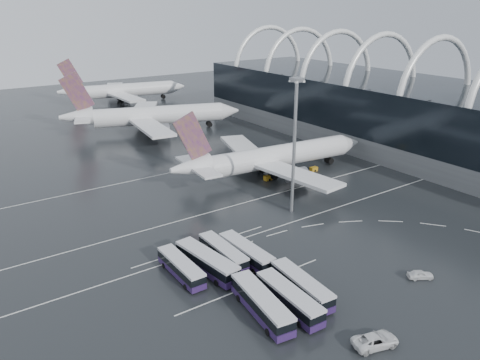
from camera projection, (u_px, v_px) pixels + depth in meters
ground at (298, 215)px, 100.22m from camera, size 420.00×420.00×0.00m
terminal at (407, 113)px, 144.56m from camera, size 42.00×160.00×34.90m
lane_marking_near at (305, 218)px, 98.68m from camera, size 120.00×0.25×0.01m
lane_marking_mid at (264, 197)px, 109.44m from camera, size 120.00×0.25×0.01m
lane_marking_far at (203, 166)px, 130.96m from camera, size 120.00×0.25×0.01m
bus_bay_line_south at (252, 285)px, 75.08m from camera, size 28.00×0.25×0.01m
bus_bay_line_north at (202, 246)px, 87.38m from camera, size 28.00×0.25×0.01m
airliner_main at (271, 158)px, 121.65m from camera, size 57.56×50.23×19.48m
airliner_gate_b at (150, 116)px, 164.74m from camera, size 61.12×54.30×21.78m
airliner_gate_c at (122, 91)px, 214.97m from camera, size 57.82×52.60×20.65m
bus_row_near_a at (181, 267)px, 77.08m from camera, size 3.00×12.20×3.00m
bus_row_near_b at (207, 262)px, 78.31m from camera, size 4.66×14.17×3.42m
bus_row_near_c at (223, 252)px, 81.63m from camera, size 3.12×12.43×3.05m
bus_row_near_d at (246, 252)px, 81.51m from camera, size 3.22×12.93×3.18m
bus_row_far_a at (262, 304)px, 67.34m from camera, size 4.94×14.05×3.39m
bus_row_far_b at (289, 298)px, 68.72m from camera, size 3.64×13.23×3.22m
bus_row_far_c at (302, 285)px, 71.95m from camera, size 3.91×12.96×3.14m
van_curve_a at (375, 340)px, 61.43m from camera, size 6.88×4.54×1.76m
van_curve_b at (420, 275)px, 76.73m from camera, size 4.48×3.65×1.44m
floodlight_mast at (295, 130)px, 95.68m from camera, size 2.21×2.21×28.81m
gse_cart_belly_a at (314, 169)px, 126.49m from camera, size 2.09×1.23×1.14m
gse_cart_belly_b at (289, 157)px, 136.03m from camera, size 2.37×1.40×1.29m
gse_cart_belly_c at (268, 178)px, 119.99m from camera, size 2.21×1.31×1.21m
gse_cart_belly_d at (318, 156)px, 137.71m from camera, size 2.10×1.24×1.14m
gse_cart_belly_e at (277, 164)px, 130.51m from camera, size 2.48×1.46×1.35m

